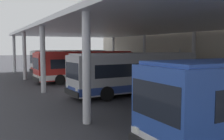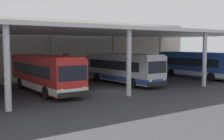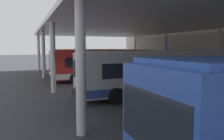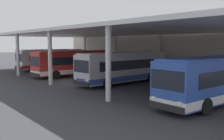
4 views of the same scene
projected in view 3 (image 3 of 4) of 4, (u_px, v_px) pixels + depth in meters
name	position (u px, v px, depth m)	size (l,w,h in m)	color
ground_plane	(86.00, 90.00, 18.62)	(200.00, 200.00, 0.00)	#333338
platform_kerb	(203.00, 82.00, 22.72)	(42.00, 4.50, 0.18)	#A39E93
canopy_shelter	(147.00, 25.00, 20.04)	(40.00, 17.00, 5.55)	silver
bus_nearest_bay	(91.00, 60.00, 33.03)	(3.06, 10.63, 3.17)	white
bus_second_bay	(102.00, 64.00, 24.09)	(2.99, 10.62, 3.17)	red
bus_middle_bay	(151.00, 73.00, 16.22)	(3.05, 10.63, 3.17)	#B7B7BC
bench_waiting	(198.00, 75.00, 23.53)	(1.80, 0.45, 0.92)	brown
trash_bin	(174.00, 71.00, 26.67)	(0.52, 0.52, 0.98)	#236638
banner_sign	(202.00, 63.00, 21.64)	(0.70, 0.12, 3.20)	#B2B2B7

